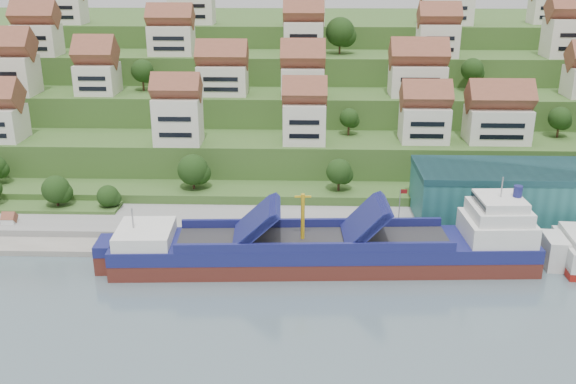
{
  "coord_description": "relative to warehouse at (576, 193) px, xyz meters",
  "views": [
    {
      "loc": [
        1.26,
        -97.23,
        48.86
      ],
      "look_at": [
        -2.08,
        14.0,
        8.0
      ],
      "focal_mm": 40.0,
      "sensor_mm": 36.0,
      "label": 1
    }
  ],
  "objects": [
    {
      "name": "hillside",
      "position": [
        -52.0,
        86.55,
        3.46
      ],
      "size": [
        260.0,
        128.0,
        31.0
      ],
      "color": "#2D4C1E",
      "rests_on": "ground"
    },
    {
      "name": "cargo_ship",
      "position": [
        -45.7,
        -17.11,
        -4.2
      ],
      "size": [
        70.18,
        14.19,
        15.36
      ],
      "rotation": [
        0.0,
        0.0,
        0.05
      ],
      "color": "#532019",
      "rests_on": "ground"
    },
    {
      "name": "quay",
      "position": [
        -32.0,
        -2.0,
        -6.1
      ],
      "size": [
        180.0,
        14.0,
        2.2
      ],
      "primitive_type": "cube",
      "color": "gray",
      "rests_on": "ground"
    },
    {
      "name": "hillside_village",
      "position": [
        -51.79,
        44.21,
        17.51
      ],
      "size": [
        155.48,
        64.61,
        28.45
      ],
      "color": "silver",
      "rests_on": "ground"
    },
    {
      "name": "flagpole",
      "position": [
        -33.89,
        -7.0,
        -0.32
      ],
      "size": [
        1.28,
        0.16,
        8.0
      ],
      "color": "gray",
      "rests_on": "quay"
    },
    {
      "name": "ground",
      "position": [
        -52.0,
        -17.0,
        -7.2
      ],
      "size": [
        300.0,
        300.0,
        0.0
      ],
      "primitive_type": "plane",
      "color": "slate",
      "rests_on": "ground"
    },
    {
      "name": "warehouse",
      "position": [
        0.0,
        0.0,
        0.0
      ],
      "size": [
        60.0,
        15.0,
        10.0
      ],
      "primitive_type": "cube",
      "color": "#246262",
      "rests_on": "quay"
    },
    {
      "name": "hillside_trees",
      "position": [
        -58.15,
        29.74,
        10.54
      ],
      "size": [
        144.29,
        62.29,
        31.65
      ],
      "color": "#1E3C14",
      "rests_on": "ground"
    }
  ]
}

